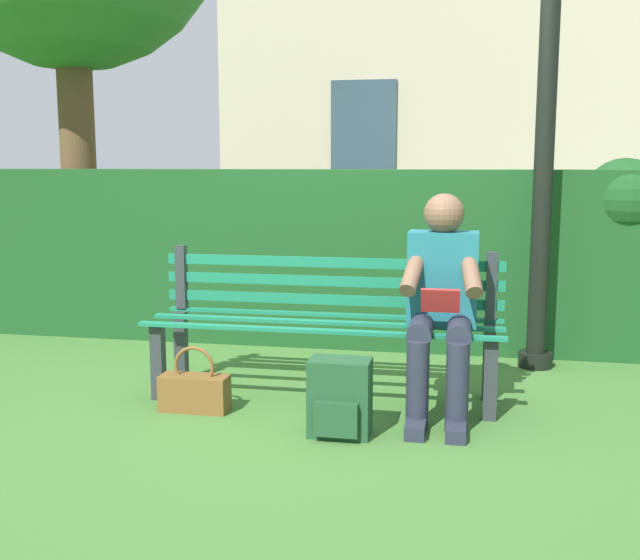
% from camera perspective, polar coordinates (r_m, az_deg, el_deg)
% --- Properties ---
extents(ground, '(60.00, 60.00, 0.00)m').
position_cam_1_polar(ground, '(4.47, 0.25, -8.91)').
color(ground, '#3D6B2D').
extents(park_bench, '(2.03, 0.52, 0.85)m').
position_cam_1_polar(park_bench, '(4.43, 0.46, -2.94)').
color(park_bench, '#2D3338').
rests_on(park_bench, ground).
extents(person_seated, '(0.44, 0.73, 1.19)m').
position_cam_1_polar(person_seated, '(4.14, 9.08, -1.33)').
color(person_seated, '#1E6672').
rests_on(person_seated, ground).
extents(hedge_backdrop, '(6.32, 0.68, 1.39)m').
position_cam_1_polar(hedge_backdrop, '(5.77, 2.81, 1.99)').
color(hedge_backdrop, '#19471E').
rests_on(hedge_backdrop, ground).
extents(building_facade, '(8.26, 2.94, 6.71)m').
position_cam_1_polar(building_facade, '(12.15, 14.55, 17.92)').
color(building_facade, '#BCAD93').
rests_on(building_facade, ground).
extents(backpack, '(0.31, 0.27, 0.39)m').
position_cam_1_polar(backpack, '(3.85, 1.50, -8.85)').
color(backpack, '#1E4728').
rests_on(backpack, ground).
extents(handbag, '(0.38, 0.15, 0.37)m').
position_cam_1_polar(handbag, '(4.29, -9.38, -8.19)').
color(handbag, brown).
rests_on(handbag, ground).
extents(lamp_post, '(0.30, 0.30, 3.40)m').
position_cam_1_polar(lamp_post, '(5.22, 16.75, 15.66)').
color(lamp_post, black).
rests_on(lamp_post, ground).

